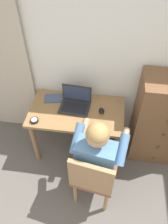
# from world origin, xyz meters

# --- Properties ---
(wall_back) EXTENTS (4.80, 0.05, 2.50)m
(wall_back) POSITION_xyz_m (0.00, 2.20, 1.25)
(wall_back) COLOR silver
(wall_back) RESTS_ON ground_plane
(curtain_panel) EXTENTS (0.64, 0.03, 2.22)m
(curtain_panel) POSITION_xyz_m (-1.13, 2.13, 1.11)
(curtain_panel) COLOR #BCAD99
(curtain_panel) RESTS_ON ground_plane
(desk) EXTENTS (1.08, 0.61, 0.72)m
(desk) POSITION_xyz_m (-0.22, 1.82, 0.60)
(desk) COLOR olive
(desk) RESTS_ON ground_plane
(dresser) EXTENTS (0.63, 0.46, 1.18)m
(dresser) POSITION_xyz_m (0.77, 1.92, 0.59)
(dresser) COLOR brown
(dresser) RESTS_ON ground_plane
(chair) EXTENTS (0.48, 0.46, 0.90)m
(chair) POSITION_xyz_m (0.06, 1.15, 0.51)
(chair) COLOR brown
(chair) RESTS_ON ground_plane
(person_seated) EXTENTS (0.59, 0.63, 1.21)m
(person_seated) POSITION_xyz_m (0.08, 1.33, 0.69)
(person_seated) COLOR #4C4C4C
(person_seated) RESTS_ON ground_plane
(laptop) EXTENTS (0.36, 0.27, 0.24)m
(laptop) POSITION_xyz_m (-0.24, 1.90, 0.77)
(laptop) COLOR #232326
(laptop) RESTS_ON desk
(computer_mouse) EXTENTS (0.07, 0.11, 0.03)m
(computer_mouse) POSITION_xyz_m (0.07, 1.85, 0.73)
(computer_mouse) COLOR black
(computer_mouse) RESTS_ON desk
(desk_clock) EXTENTS (0.09, 0.09, 0.03)m
(desk_clock) POSITION_xyz_m (-0.65, 1.60, 0.73)
(desk_clock) COLOR black
(desk_clock) RESTS_ON desk
(notebook_pad) EXTENTS (0.23, 0.19, 0.01)m
(notebook_pad) POSITION_xyz_m (-0.53, 1.99, 0.72)
(notebook_pad) COLOR #3D4C6B
(notebook_pad) RESTS_ON desk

